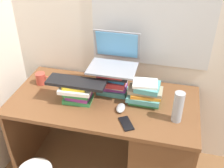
{
  "coord_description": "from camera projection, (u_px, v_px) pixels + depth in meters",
  "views": [
    {
      "loc": [
        0.44,
        -1.56,
        1.93
      ],
      "look_at": [
        0.07,
        -0.05,
        0.91
      ],
      "focal_mm": 43.58,
      "sensor_mm": 36.0,
      "label": 1
    }
  ],
  "objects": [
    {
      "name": "laptop",
      "position": [
        114.0,
        58.0,
        1.99
      ],
      "size": [
        0.35,
        0.3,
        0.24
      ],
      "color": "gray",
      "rests_on": "book_stack_tall"
    },
    {
      "name": "computer_mouse",
      "position": [
        121.0,
        108.0,
        1.9
      ],
      "size": [
        0.06,
        0.1,
        0.04
      ],
      "primitive_type": "ellipsoid",
      "color": "#A5A8AD",
      "rests_on": "desk"
    },
    {
      "name": "cell_phone",
      "position": [
        126.0,
        124.0,
        1.78
      ],
      "size": [
        0.13,
        0.15,
        0.01
      ],
      "primitive_type": "cube",
      "rotation": [
        0.0,
        0.0,
        0.54
      ],
      "color": "black",
      "rests_on": "desk"
    },
    {
      "name": "desk",
      "position": [
        147.0,
        142.0,
        2.1
      ],
      "size": [
        1.38,
        0.68,
        0.73
      ],
      "color": "brown",
      "rests_on": "ground"
    },
    {
      "name": "mug",
      "position": [
        41.0,
        79.0,
        2.17
      ],
      "size": [
        0.11,
        0.08,
        0.09
      ],
      "color": "#B23F33",
      "rests_on": "desk"
    },
    {
      "name": "water_bottle",
      "position": [
        178.0,
        107.0,
        1.76
      ],
      "size": [
        0.07,
        0.07,
        0.22
      ],
      "primitive_type": "cylinder",
      "color": "#999EA5",
      "rests_on": "desk"
    },
    {
      "name": "book_stack_tall",
      "position": [
        113.0,
        80.0,
        2.03
      ],
      "size": [
        0.26,
        0.2,
        0.21
      ],
      "color": "teal",
      "rests_on": "desk"
    },
    {
      "name": "keyboard",
      "position": [
        76.0,
        82.0,
        1.91
      ],
      "size": [
        0.42,
        0.14,
        0.02
      ],
      "primitive_type": "cube",
      "rotation": [
        0.0,
        0.0,
        0.0
      ],
      "color": "black",
      "rests_on": "book_stack_keyboard_riser"
    },
    {
      "name": "book_stack_keyboard_riser",
      "position": [
        77.0,
        92.0,
        1.96
      ],
      "size": [
        0.24,
        0.18,
        0.15
      ],
      "color": "#338C4C",
      "rests_on": "desk"
    },
    {
      "name": "book_stack_side",
      "position": [
        145.0,
        93.0,
        1.94
      ],
      "size": [
        0.25,
        0.18,
        0.18
      ],
      "color": "#338C4C",
      "rests_on": "desk"
    },
    {
      "name": "ground_plane",
      "position": [
        105.0,
        166.0,
        2.41
      ],
      "size": [
        6.0,
        6.0,
        0.0
      ],
      "primitive_type": "plane",
      "color": "brown"
    },
    {
      "name": "wall_back",
      "position": [
        116.0,
        8.0,
        2.01
      ],
      "size": [
        6.0,
        0.06,
        2.6
      ],
      "color": "silver",
      "rests_on": "ground"
    }
  ]
}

